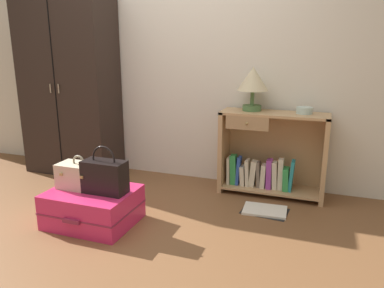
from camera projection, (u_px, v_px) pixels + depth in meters
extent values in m
plane|color=brown|center=(106.00, 238.00, 2.71)|extent=(9.00, 9.00, 0.00)
cube|color=silver|center=(181.00, 51.00, 3.74)|extent=(6.40, 0.10, 2.60)
cube|color=black|center=(70.00, 86.00, 3.95)|extent=(0.99, 0.45, 1.87)
cube|color=black|center=(55.00, 88.00, 3.74)|extent=(0.01, 0.01, 1.77)
cylinder|color=gray|center=(50.00, 88.00, 3.75)|extent=(0.01, 0.01, 0.09)
cylinder|color=gray|center=(59.00, 89.00, 3.72)|extent=(0.01, 0.01, 0.09)
cube|color=tan|center=(224.00, 150.00, 3.58)|extent=(0.04, 0.33, 0.77)
cube|color=tan|center=(325.00, 159.00, 3.28)|extent=(0.04, 0.33, 0.77)
cube|color=tan|center=(275.00, 114.00, 3.33)|extent=(0.95, 0.33, 0.02)
cube|color=tan|center=(270.00, 188.00, 3.51)|extent=(0.87, 0.33, 0.02)
cube|color=tan|center=(275.00, 150.00, 3.57)|extent=(0.87, 0.01, 0.75)
cube|color=#A68259|center=(247.00, 123.00, 3.28)|extent=(0.38, 0.02, 0.12)
sphere|color=#9E844C|center=(247.00, 124.00, 3.27)|extent=(0.02, 0.02, 0.02)
cube|color=beige|center=(229.00, 170.00, 3.59)|extent=(0.03, 0.12, 0.26)
cube|color=green|center=(234.00, 169.00, 3.57)|extent=(0.07, 0.09, 0.29)
cube|color=#2D51B2|center=(239.00, 170.00, 3.55)|extent=(0.04, 0.10, 0.27)
cube|color=beige|center=(243.00, 175.00, 3.55)|extent=(0.05, 0.12, 0.19)
cube|color=beige|center=(248.00, 173.00, 3.53)|extent=(0.05, 0.12, 0.25)
cube|color=beige|center=(253.00, 173.00, 3.51)|extent=(0.07, 0.10, 0.25)
cube|color=#726659|center=(259.00, 174.00, 3.49)|extent=(0.05, 0.09, 0.24)
cube|color=beige|center=(263.00, 176.00, 3.48)|extent=(0.05, 0.11, 0.22)
cube|color=purple|center=(269.00, 174.00, 3.46)|extent=(0.05, 0.11, 0.27)
cube|color=beige|center=(275.00, 175.00, 3.44)|extent=(0.06, 0.10, 0.26)
cube|color=beige|center=(281.00, 174.00, 3.42)|extent=(0.05, 0.08, 0.29)
cube|color=green|center=(286.00, 179.00, 3.42)|extent=(0.06, 0.13, 0.21)
cube|color=teal|center=(292.00, 176.00, 3.39)|extent=(0.05, 0.11, 0.29)
cylinder|color=#4C7542|center=(252.00, 108.00, 3.43)|extent=(0.17, 0.17, 0.05)
cylinder|color=#4C7542|center=(252.00, 98.00, 3.40)|extent=(0.04, 0.04, 0.13)
cone|color=beige|center=(253.00, 79.00, 3.36)|extent=(0.28, 0.28, 0.21)
cylinder|color=silver|center=(304.00, 110.00, 3.27)|extent=(0.14, 0.14, 0.06)
cube|color=#DB2860|center=(93.00, 207.00, 2.91)|extent=(0.65, 0.51, 0.27)
cube|color=maroon|center=(93.00, 207.00, 2.91)|extent=(0.65, 0.52, 0.01)
cube|color=maroon|center=(71.00, 221.00, 2.67)|extent=(0.14, 0.02, 0.03)
cube|color=beige|center=(80.00, 176.00, 2.90)|extent=(0.34, 0.19, 0.20)
torus|color=gray|center=(79.00, 162.00, 2.87)|extent=(0.11, 0.02, 0.11)
cube|color=tan|center=(61.00, 174.00, 2.84)|extent=(0.02, 0.01, 0.02)
cube|color=tan|center=(82.00, 177.00, 2.77)|extent=(0.02, 0.01, 0.02)
cube|color=black|center=(105.00, 177.00, 2.81)|extent=(0.33, 0.16, 0.25)
torus|color=black|center=(104.00, 159.00, 2.77)|extent=(0.20, 0.01, 0.20)
cylinder|color=white|center=(53.00, 203.00, 3.12)|extent=(0.06, 0.06, 0.16)
cylinder|color=silver|center=(52.00, 192.00, 3.09)|extent=(0.04, 0.04, 0.02)
cube|color=white|center=(265.00, 210.00, 3.14)|extent=(0.37, 0.27, 0.02)
cube|color=black|center=(265.00, 211.00, 3.14)|extent=(0.40, 0.29, 0.01)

